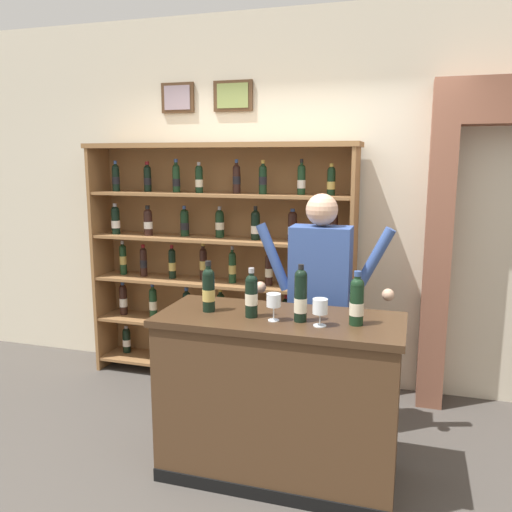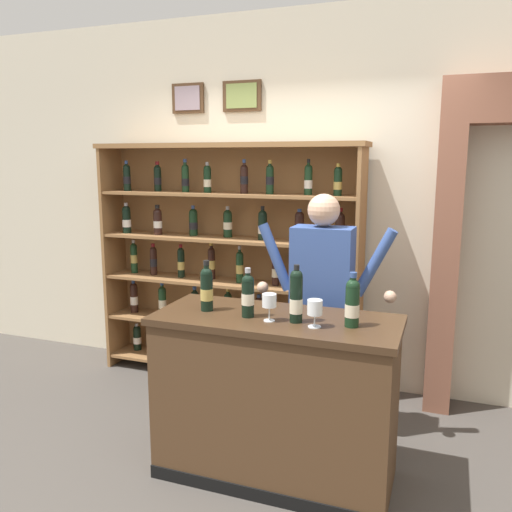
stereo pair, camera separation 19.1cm
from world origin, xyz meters
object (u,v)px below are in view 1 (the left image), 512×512
tasting_bottle_vin_santo (251,295)px  tasting_bottle_super_tuscan (301,295)px  tasting_bottle_bianco (357,300)px  shopkeeper (320,288)px  tasting_counter (279,397)px  wine_glass_left (320,308)px  tasting_bottle_brunello (209,289)px  wine_shelf (220,258)px  wine_glass_center (274,301)px

tasting_bottle_vin_santo → tasting_bottle_super_tuscan: (0.29, -0.00, 0.02)m
tasting_bottle_bianco → shopkeeper: bearing=117.0°
tasting_bottle_vin_santo → tasting_bottle_super_tuscan: bearing=-0.1°
tasting_counter → tasting_bottle_bianco: 0.77m
tasting_bottle_super_tuscan → wine_glass_left: bearing=-24.4°
tasting_bottle_vin_santo → wine_glass_left: tasting_bottle_vin_santo is taller
tasting_counter → tasting_bottle_brunello: (-0.43, -0.02, 0.63)m
tasting_counter → wine_shelf: bearing=123.5°
wine_shelf → wine_glass_left: bearing=-51.6°
tasting_bottle_vin_santo → wine_shelf: bearing=117.5°
tasting_bottle_vin_santo → wine_glass_left: 0.41m
wine_shelf → wine_glass_center: size_ratio=14.75×
tasting_bottle_brunello → wine_glass_left: bearing=-7.6°
wine_shelf → tasting_bottle_bianco: (1.28, -1.30, 0.07)m
wine_glass_center → tasting_bottle_brunello: bearing=170.2°
shopkeeper → tasting_bottle_bianco: (0.30, -0.60, 0.10)m
wine_glass_left → tasting_bottle_vin_santo: bearing=172.4°
wine_glass_center → tasting_bottle_vin_santo: bearing=166.0°
wine_shelf → tasting_counter: 1.63m
wine_shelf → shopkeeper: wine_shelf is taller
tasting_bottle_super_tuscan → tasting_counter: bearing=158.0°
tasting_bottle_super_tuscan → tasting_bottle_bianco: 0.31m
tasting_counter → tasting_bottle_vin_santo: 0.65m
tasting_counter → wine_glass_left: 0.66m
tasting_bottle_bianco → wine_glass_left: 0.21m
shopkeeper → tasting_bottle_bianco: size_ratio=5.55×
tasting_bottle_bianco → wine_glass_left: (-0.19, -0.08, -0.04)m
shopkeeper → tasting_bottle_brunello: size_ratio=5.47×
wine_glass_center → wine_glass_left: (0.26, -0.02, -0.01)m
tasting_bottle_vin_santo → shopkeeper: bearing=65.2°
shopkeeper → tasting_bottle_brunello: 0.82m
tasting_counter → wine_glass_center: wine_glass_center is taller
shopkeeper → wine_glass_center: (-0.15, -0.66, 0.07)m
wine_shelf → tasting_bottle_brunello: (0.41, -1.29, 0.07)m
tasting_bottle_brunello → wine_glass_left: 0.69m
wine_shelf → wine_glass_left: size_ratio=15.16×
tasting_bottle_brunello → tasting_counter: bearing=2.3°
wine_shelf → tasting_bottle_super_tuscan: size_ratio=7.10×
tasting_bottle_brunello → tasting_bottle_bianco: size_ratio=1.02×
shopkeeper → tasting_bottle_vin_santo: 0.69m
wine_shelf → tasting_bottle_brunello: wine_shelf is taller
shopkeeper → wine_glass_center: bearing=-102.6°
wine_shelf → wine_glass_center: bearing=-58.6°
tasting_bottle_vin_santo → wine_glass_center: 0.15m
tasting_bottle_super_tuscan → tasting_bottle_bianco: size_ratio=1.08×
wine_shelf → tasting_bottle_brunello: 1.35m
shopkeeper → tasting_bottle_brunello: bearing=-133.9°
tasting_bottle_bianco → tasting_bottle_brunello: bearing=179.4°
tasting_bottle_super_tuscan → wine_glass_center: tasting_bottle_super_tuscan is taller
wine_shelf → tasting_bottle_vin_santo: size_ratio=8.04×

